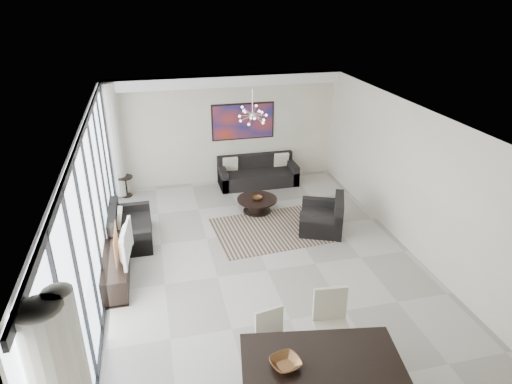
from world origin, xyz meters
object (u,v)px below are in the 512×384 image
object	(u,v)px
tv_console	(116,270)
television	(121,243)
sofa_main	(258,175)
dining_table	(321,363)
coffee_table	(257,204)

from	to	relation	value
tv_console	television	distance (m)	0.56
sofa_main	television	size ratio (longest dim) A/B	2.06
dining_table	television	bearing A→B (deg)	125.64
sofa_main	tv_console	xyz separation A→B (m)	(-3.56, -3.78, -0.01)
coffee_table	television	size ratio (longest dim) A/B	0.94
coffee_table	tv_console	distance (m)	3.83
tv_console	dining_table	world-z (taller)	dining_table
coffee_table	television	bearing A→B (deg)	-144.38
sofa_main	television	distance (m)	5.09
coffee_table	dining_table	bearing A→B (deg)	-95.60
tv_console	television	xyz separation A→B (m)	(0.16, 0.02, 0.53)
tv_console	dining_table	bearing A→B (deg)	-52.43
sofa_main	tv_console	bearing A→B (deg)	-133.29
tv_console	television	bearing A→B (deg)	8.53
dining_table	tv_console	bearing A→B (deg)	127.57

